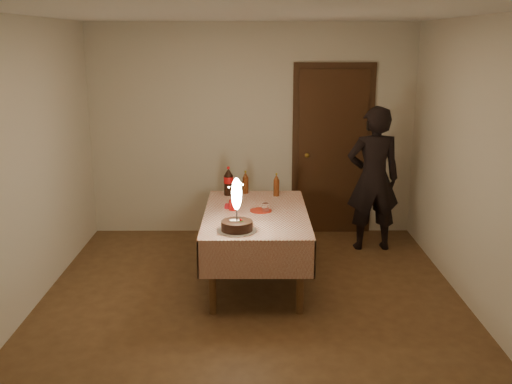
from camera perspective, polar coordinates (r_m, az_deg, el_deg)
ground at (r=5.63m, az=-0.42°, el=-10.81°), size 4.00×4.50×0.01m
room_shell at (r=5.22m, az=-0.07°, el=6.21°), size 4.04×4.54×2.62m
dining_table at (r=5.96m, az=-0.00°, el=-2.84°), size 1.02×1.72×0.73m
birthday_cake at (r=5.33m, az=-1.84°, el=-2.52°), size 0.35×0.35×0.49m
red_plate at (r=5.97m, az=0.46°, el=-1.78°), size 0.22×0.22×0.01m
red_cup at (r=6.00m, az=-2.21°, el=-1.26°), size 0.08×0.08×0.10m
clear_cup at (r=5.93m, az=0.91°, el=-1.50°), size 0.07×0.07×0.09m
napkin_stack at (r=6.11m, az=-2.29°, el=-1.36°), size 0.15×0.15×0.02m
cola_bottle at (r=6.55m, az=-2.63°, el=1.02°), size 0.10×0.10×0.32m
amber_bottle_left at (r=6.63m, az=-1.01°, el=0.88°), size 0.06×0.06×0.25m
amber_bottle_right at (r=6.52m, az=1.95°, el=0.64°), size 0.06×0.06×0.25m
photographer at (r=7.00m, az=11.10°, el=1.26°), size 0.63×0.46×1.68m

